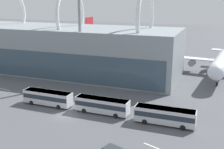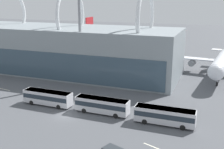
% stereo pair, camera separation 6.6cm
% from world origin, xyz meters
% --- Properties ---
extents(ground_plane, '(440.00, 440.00, 0.00)m').
position_xyz_m(ground_plane, '(0.00, 0.00, 0.00)').
color(ground_plane, '#515459').
extents(airliner_at_gate_near, '(30.83, 33.62, 15.62)m').
position_xyz_m(airliner_at_gate_near, '(-20.92, 44.15, 5.26)').
color(airliner_at_gate_near, silver).
rests_on(airliner_at_gate_near, ground_plane).
extents(airliner_at_gate_far, '(33.48, 37.58, 14.62)m').
position_xyz_m(airliner_at_gate_far, '(28.97, 44.40, 5.03)').
color(airliner_at_gate_far, silver).
rests_on(airliner_at_gate_far, ground_plane).
extents(shuttle_bus_0, '(11.22, 2.91, 3.17)m').
position_xyz_m(shuttle_bus_0, '(-6.68, 3.82, 1.87)').
color(shuttle_bus_0, silver).
rests_on(shuttle_bus_0, ground_plane).
extents(shuttle_bus_1, '(11.22, 2.91, 3.17)m').
position_xyz_m(shuttle_bus_1, '(6.22, 3.87, 1.87)').
color(shuttle_bus_1, silver).
rests_on(shuttle_bus_1, ground_plane).
extents(shuttle_bus_2, '(11.21, 2.88, 3.17)m').
position_xyz_m(shuttle_bus_2, '(19.12, 3.23, 1.87)').
color(shuttle_bus_2, silver).
rests_on(shuttle_bus_2, ground_plane).
extents(floodlight_mast, '(2.72, 2.72, 27.76)m').
position_xyz_m(floodlight_mast, '(-7.74, 21.88, 16.93)').
color(floodlight_mast, gray).
rests_on(floodlight_mast, ground_plane).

